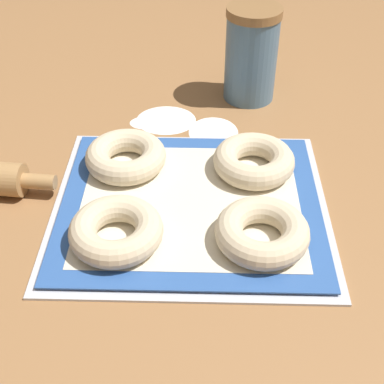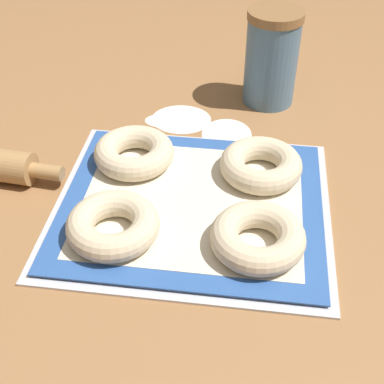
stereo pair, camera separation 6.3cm
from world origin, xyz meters
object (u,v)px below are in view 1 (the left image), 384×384
(baking_tray, at_px, (192,205))
(bagel_back_left, at_px, (127,156))
(bagel_front_right, at_px, (264,232))
(bagel_back_right, at_px, (255,161))
(flour_canister, at_px, (253,54))
(bagel_front_left, at_px, (118,231))

(baking_tray, xyz_separation_m, bagel_back_left, (-0.11, 0.09, 0.03))
(baking_tray, distance_m, bagel_front_right, 0.13)
(bagel_back_right, bearing_deg, flour_canister, 88.49)
(bagel_back_right, bearing_deg, bagel_back_left, 178.31)
(bagel_front_left, bearing_deg, baking_tray, 40.25)
(bagel_back_right, bearing_deg, bagel_front_left, -140.43)
(bagel_front_right, bearing_deg, bagel_back_right, 90.34)
(bagel_front_right, relative_size, bagel_back_left, 1.00)
(bagel_front_left, height_order, bagel_back_right, same)
(flour_canister, bearing_deg, baking_tray, -107.60)
(bagel_back_left, bearing_deg, bagel_front_left, -87.58)
(bagel_front_left, bearing_deg, bagel_back_right, 39.57)
(baking_tray, relative_size, bagel_back_right, 3.18)
(flour_canister, bearing_deg, bagel_front_right, -90.79)
(bagel_front_right, xyz_separation_m, bagel_back_right, (-0.00, 0.16, 0.00))
(baking_tray, relative_size, bagel_front_left, 3.18)
(bagel_front_right, distance_m, bagel_back_left, 0.26)
(baking_tray, height_order, bagel_front_left, bagel_front_left)
(bagel_front_left, xyz_separation_m, bagel_back_left, (-0.01, 0.17, 0.00))
(bagel_front_right, relative_size, bagel_back_right, 1.00)
(baking_tray, distance_m, flour_canister, 0.36)
(baking_tray, xyz_separation_m, bagel_back_right, (0.10, 0.08, 0.03))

